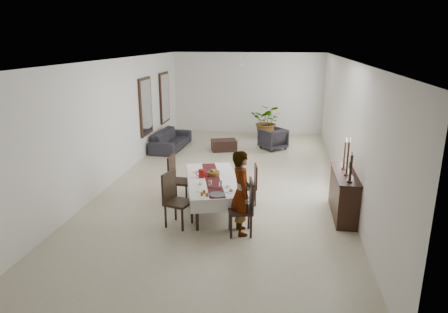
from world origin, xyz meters
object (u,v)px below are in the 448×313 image
Objects in this scene: dining_table_top at (213,180)px; sideboard_body at (343,195)px; sofa at (171,140)px; red_pitcher at (202,173)px; woman at (241,193)px.

dining_table_top is 2.85m from sideboard_body.
red_pitcher is at bearing -153.05° from sofa.
woman is 1.07× the size of sideboard_body.
red_pitcher is at bearing 24.33° from woman.
red_pitcher is at bearing 149.04° from dining_table_top.
woman reaches higher than red_pitcher.
woman is at bearing -70.19° from dining_table_top.
dining_table_top is at bearing -150.84° from sofa.
red_pitcher reaches higher than sofa.
red_pitcher is 0.11× the size of woman.
dining_table_top is 1.42× the size of sideboard_body.
sofa is at bearing 10.28° from woman.
dining_table_top reaches higher than sofa.
woman reaches higher than sideboard_body.
woman is 2.40m from sideboard_body.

